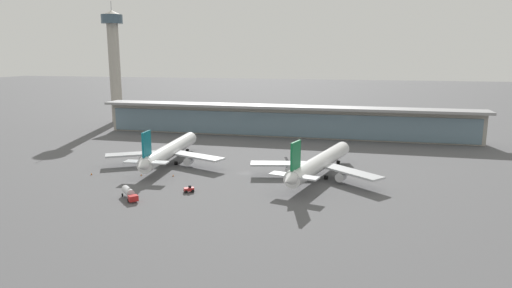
% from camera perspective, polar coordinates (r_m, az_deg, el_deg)
% --- Properties ---
extents(ground_plane, '(1200.00, 1200.00, 0.00)m').
position_cam_1_polar(ground_plane, '(150.18, -1.38, -3.75)').
color(ground_plane, '#515154').
extents(airliner_left_stand, '(44.13, 57.56, 15.32)m').
position_cam_1_polar(airliner_left_stand, '(165.36, -10.97, -0.84)').
color(airliner_left_stand, white).
rests_on(airliner_left_stand, ground).
extents(airliner_centre_stand, '(42.98, 56.84, 15.32)m').
position_cam_1_polar(airliner_centre_stand, '(145.66, 8.11, -2.38)').
color(airliner_centre_stand, white).
rests_on(airliner_centre_stand, ground).
extents(service_truck_near_nose_red, '(3.32, 3.03, 2.05)m').
position_cam_1_polar(service_truck_near_nose_red, '(130.97, -8.55, -5.74)').
color(service_truck_near_nose_red, '#B21E1E').
rests_on(service_truck_near_nose_red, ground).
extents(service_truck_under_wing_blue, '(4.53, 6.59, 2.70)m').
position_cam_1_polar(service_truck_under_wing_blue, '(158.76, 4.30, -2.65)').
color(service_truck_under_wing_blue, '#234C9E').
rests_on(service_truck_under_wing_blue, ground).
extents(service_truck_mid_apron_red, '(7.69, 7.65, 2.95)m').
position_cam_1_polar(service_truck_mid_apron_red, '(128.47, -15.89, -6.01)').
color(service_truck_mid_apron_red, '#B21E1E').
rests_on(service_truck_mid_apron_red, ground).
extents(terminal_building, '(183.60, 12.80, 15.20)m').
position_cam_1_polar(terminal_building, '(217.36, 3.51, 3.03)').
color(terminal_building, '#9E998E').
rests_on(terminal_building, ground).
extents(control_tower, '(12.00, 12.00, 69.02)m').
position_cam_1_polar(control_tower, '(276.26, -17.65, 10.49)').
color(control_tower, '#9E998E').
rests_on(control_tower, ground).
extents(safety_cone_alpha, '(0.62, 0.62, 0.70)m').
position_cam_1_polar(safety_cone_alpha, '(148.67, -10.52, -3.97)').
color(safety_cone_alpha, orange).
rests_on(safety_cone_alpha, ground).
extents(safety_cone_bravo, '(0.62, 0.62, 0.70)m').
position_cam_1_polar(safety_cone_bravo, '(157.78, -20.26, -3.60)').
color(safety_cone_bravo, orange).
rests_on(safety_cone_bravo, ground).
extents(safety_cone_charlie, '(0.62, 0.62, 0.70)m').
position_cam_1_polar(safety_cone_charlie, '(151.85, -14.44, -3.82)').
color(safety_cone_charlie, orange).
rests_on(safety_cone_charlie, ground).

